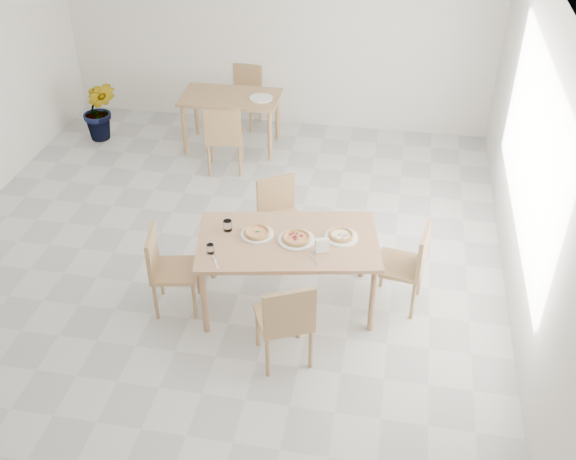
% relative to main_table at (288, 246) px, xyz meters
% --- Properties ---
extents(room, '(7.28, 7.00, 7.00)m').
position_rel_main_table_xyz_m(room, '(2.10, 0.76, 0.82)').
color(room, beige).
rests_on(room, ground).
extents(main_table, '(1.81, 1.24, 0.75)m').
position_rel_main_table_xyz_m(main_table, '(0.00, 0.00, 0.00)').
color(main_table, tan).
rests_on(main_table, ground).
extents(chair_south, '(0.59, 0.59, 0.90)m').
position_rel_main_table_xyz_m(chair_south, '(0.13, -0.81, -0.16)').
color(chair_south, tan).
rests_on(chair_south, ground).
extents(chair_north, '(0.57, 0.57, 0.84)m').
position_rel_main_table_xyz_m(chair_north, '(-0.25, 0.85, -0.19)').
color(chair_north, tan).
rests_on(chair_north, ground).
extents(chair_west, '(0.50, 0.50, 0.86)m').
position_rel_main_table_xyz_m(chair_west, '(-1.11, -0.26, -0.18)').
color(chair_west, tan).
rests_on(chair_west, ground).
extents(chair_east, '(0.50, 0.50, 0.89)m').
position_rel_main_table_xyz_m(chair_east, '(1.12, 0.17, -0.16)').
color(chair_east, tan).
rests_on(chair_east, ground).
extents(plate_margherita, '(0.31, 0.31, 0.02)m').
position_rel_main_table_xyz_m(plate_margherita, '(-0.29, 0.02, 0.08)').
color(plate_margherita, white).
rests_on(plate_margherita, main_table).
extents(plate_mushroom, '(0.31, 0.31, 0.02)m').
position_rel_main_table_xyz_m(plate_mushroom, '(0.48, 0.11, 0.08)').
color(plate_mushroom, white).
rests_on(plate_mushroom, main_table).
extents(plate_pepperoni, '(0.34, 0.34, 0.02)m').
position_rel_main_table_xyz_m(plate_pepperoni, '(0.08, -0.00, 0.08)').
color(plate_pepperoni, white).
rests_on(plate_pepperoni, main_table).
extents(pizza_margherita, '(0.25, 0.25, 0.03)m').
position_rel_main_table_xyz_m(pizza_margherita, '(-0.29, 0.02, 0.10)').
color(pizza_margherita, tan).
rests_on(pizza_margherita, plate_margherita).
extents(pizza_mushroom, '(0.26, 0.26, 0.03)m').
position_rel_main_table_xyz_m(pizza_mushroom, '(0.48, 0.11, 0.10)').
color(pizza_mushroom, tan).
rests_on(pizza_mushroom, plate_mushroom).
extents(pizza_pepperoni, '(0.32, 0.32, 0.03)m').
position_rel_main_table_xyz_m(pizza_pepperoni, '(0.08, -0.00, 0.10)').
color(pizza_pepperoni, tan).
rests_on(pizza_pepperoni, plate_pepperoni).
extents(tumbler_a, '(0.08, 0.08, 0.11)m').
position_rel_main_table_xyz_m(tumbler_a, '(-0.58, 0.05, 0.13)').
color(tumbler_a, white).
rests_on(tumbler_a, main_table).
extents(tumbler_b, '(0.07, 0.07, 0.09)m').
position_rel_main_table_xyz_m(tumbler_b, '(-0.65, -0.32, 0.12)').
color(tumbler_b, white).
rests_on(tumbler_b, main_table).
extents(napkin_holder, '(0.14, 0.11, 0.14)m').
position_rel_main_table_xyz_m(napkin_holder, '(0.33, -0.14, 0.14)').
color(napkin_holder, silver).
rests_on(napkin_holder, main_table).
extents(fork_a, '(0.11, 0.15, 0.01)m').
position_rel_main_table_xyz_m(fork_a, '(0.28, -0.26, 0.08)').
color(fork_a, silver).
rests_on(fork_a, main_table).
extents(fork_b, '(0.11, 0.18, 0.01)m').
position_rel_main_table_xyz_m(fork_b, '(-0.57, -0.45, 0.08)').
color(fork_b, silver).
rests_on(fork_b, main_table).
extents(second_table, '(1.31, 0.77, 0.75)m').
position_rel_main_table_xyz_m(second_table, '(-1.33, 3.07, -0.03)').
color(second_table, tan).
rests_on(second_table, ground).
extents(chair_back_s, '(0.53, 0.53, 0.92)m').
position_rel_main_table_xyz_m(chair_back_s, '(-1.24, 2.37, -0.14)').
color(chair_back_s, tan).
rests_on(chair_back_s, ground).
extents(chair_back_n, '(0.48, 0.48, 0.86)m').
position_rel_main_table_xyz_m(chair_back_n, '(-1.31, 3.82, -0.18)').
color(chair_back_n, tan).
rests_on(chair_back_n, ground).
extents(plate_empty, '(0.30, 0.30, 0.02)m').
position_rel_main_table_xyz_m(plate_empty, '(-0.91, 3.05, 0.08)').
color(plate_empty, white).
rests_on(plate_empty, second_table).
extents(potted_plant, '(0.54, 0.47, 0.87)m').
position_rel_main_table_xyz_m(potted_plant, '(-3.17, 2.98, -0.24)').
color(potted_plant, '#336B20').
rests_on(potted_plant, ground).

